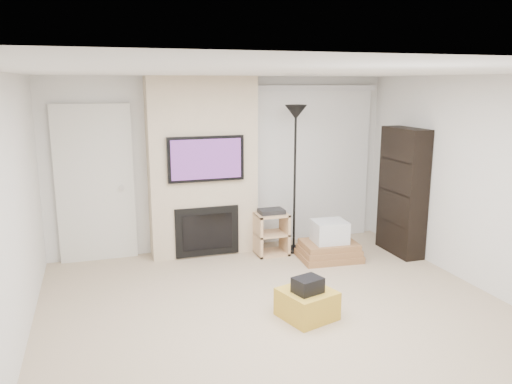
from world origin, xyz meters
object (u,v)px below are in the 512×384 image
object	(u,v)px
floor_lamp	(295,137)
box_stack	(329,245)
ottoman	(307,304)
av_stand	(271,231)
bookshelf	(403,192)

from	to	relation	value
floor_lamp	box_stack	world-z (taller)	floor_lamp
ottoman	av_stand	size ratio (longest dim) A/B	0.76
av_stand	box_stack	bearing A→B (deg)	-33.18
floor_lamp	av_stand	world-z (taller)	floor_lamp
ottoman	av_stand	bearing A→B (deg)	81.03
box_stack	av_stand	bearing A→B (deg)	146.82
av_stand	box_stack	distance (m)	0.84
floor_lamp	bookshelf	distance (m)	1.71
ottoman	bookshelf	size ratio (longest dim) A/B	0.28
floor_lamp	box_stack	size ratio (longest dim) A/B	2.45
ottoman	floor_lamp	distance (m)	2.62
ottoman	bookshelf	distance (m)	2.69
floor_lamp	bookshelf	xyz separation A→B (m)	(1.43, -0.54, -0.76)
floor_lamp	box_stack	distance (m)	1.57
ottoman	bookshelf	bearing A→B (deg)	35.23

